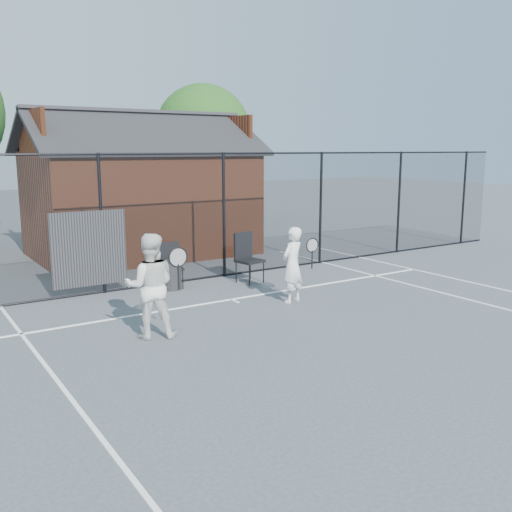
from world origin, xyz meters
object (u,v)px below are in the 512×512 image
clubhouse (141,200)px  player_front (292,265)px  chair_left (171,266)px  chair_right (250,259)px  waste_bin (172,275)px  player_back (150,286)px

clubhouse → player_front: bearing=-86.2°
clubhouse → player_front: clubhouse is taller
player_front → chair_left: player_front is taller
clubhouse → chair_right: size_ratio=5.73×
clubhouse → player_front: (0.46, -6.83, -0.83)m
player_front → chair_right: (0.21, 1.93, -0.21)m
chair_left → waste_bin: bearing=-106.6°
waste_bin → chair_left: bearing=63.8°
clubhouse → player_front: size_ratio=4.21×
player_front → waste_bin: bearing=124.7°
player_front → chair_right: bearing=83.9°
player_back → waste_bin: (1.66, 2.81, -0.55)m
chair_left → chair_right: (1.76, -0.50, 0.07)m
player_back → chair_left: size_ratio=1.76×
clubhouse → player_back: (-2.81, -7.32, -0.74)m
chair_left → chair_right: bearing=-6.2°
chair_left → chair_right: size_ratio=0.87×
player_front → chair_left: bearing=122.5°
chair_left → waste_bin: 0.21m
clubhouse → chair_right: bearing=-82.3°
player_back → chair_right: size_ratio=1.53×
chair_left → waste_bin: chair_left is taller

